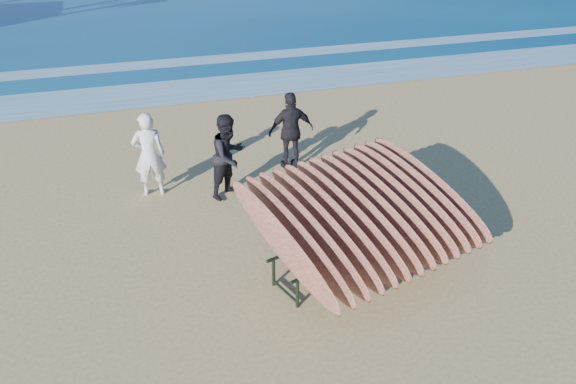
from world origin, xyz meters
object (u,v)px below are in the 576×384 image
Objects in this scene: person_dark_a at (229,156)px; person_dark_b at (291,131)px; surfboard_rack at (361,212)px; person_white at (149,155)px.

person_dark_b is (1.61, 0.88, 0.01)m from person_dark_a.
person_dark_a is at bearing 27.88° from person_dark_b.
person_dark_b is at bearing -5.64° from person_dark_a.
person_white is (-2.99, 3.64, -0.13)m from surfboard_rack.
person_dark_b reaches higher than person_dark_a.
person_dark_b reaches higher than surfboard_rack.
person_dark_b is at bearing -169.08° from person_white.
surfboard_rack is at bearing 87.37° from person_dark_b.
surfboard_rack is 4.71m from person_white.
person_white is 1.61m from person_dark_a.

